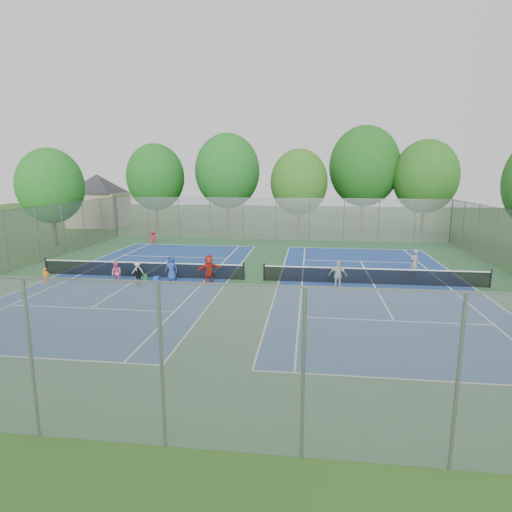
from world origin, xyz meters
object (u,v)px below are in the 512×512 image
at_px(ball_hopper, 145,279).
at_px(instructor, 414,264).
at_px(net_right, 374,276).
at_px(net_left, 142,270).
at_px(ball_crate, 157,279).

relative_size(ball_hopper, instructor, 0.29).
relative_size(net_right, ball_hopper, 24.58).
xyz_separation_m(net_left, ball_hopper, (0.73, -1.43, -0.19)).
bearing_deg(ball_crate, ball_hopper, -140.90).
xyz_separation_m(ball_crate, ball_hopper, (-0.55, -0.45, 0.12)).
distance_m(net_right, ball_crate, 12.75).
height_order(ball_hopper, instructor, instructor).
height_order(net_left, instructor, instructor).
distance_m(net_left, ball_hopper, 1.62).
distance_m(ball_hopper, instructor, 16.21).
relative_size(ball_crate, ball_hopper, 0.65).
xyz_separation_m(net_left, ball_crate, (1.29, -0.98, -0.31)).
xyz_separation_m(net_right, ball_hopper, (-13.27, -1.43, -0.19)).
xyz_separation_m(net_right, ball_crate, (-12.71, -0.98, -0.31)).
height_order(net_right, ball_crate, net_right).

